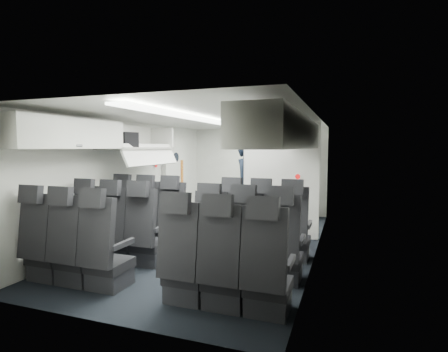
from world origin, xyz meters
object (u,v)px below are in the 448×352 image
Objects in this scene: seat_row_rear at (143,261)px; flight_attendant at (246,183)px; seat_row_front at (205,227)px; seat_row_mid at (179,241)px; boarding_door at (174,179)px; galley_unit at (294,178)px; carry_on_bag at (124,140)px.

flight_attendant is at bearing 89.56° from seat_row_rear.
seat_row_front is 1.80m from seat_row_rear.
boarding_door is (-1.64, 2.99, 0.55)m from seat_row_mid.
seat_row_front and seat_row_rear have the same top height.
galley_unit is at bearing 79.35° from seat_row_rear.
seat_row_mid is 3.28m from flight_attendant.
boarding_door reaches higher than flight_attendant.
seat_row_front is at bearing 90.00° from seat_row_rear.
flight_attendant is at bearing 89.22° from seat_row_front.
seat_row_rear is at bearing -164.62° from flight_attendant.
carry_on_bag reaches higher than flight_attendant.
galley_unit reaches higher than boarding_door.
seat_row_rear is at bearing -33.84° from carry_on_bag.
carry_on_bag is at bearing 130.20° from seat_row_rear.
carry_on_bag is at bearing -124.57° from galley_unit.
galley_unit is at bearing 77.12° from seat_row_mid.
seat_row_mid is at bearing -90.00° from seat_row_front.
galley_unit is 1.02× the size of boarding_door.
seat_row_mid is 1.86× the size of flight_attendant.
seat_row_mid is 1.00× the size of seat_row_rear.
carry_on_bag is (0.24, -2.23, 0.85)m from boarding_door.
seat_row_rear is at bearing -67.13° from boarding_door.
galley_unit is 4.22m from carry_on_bag.
boarding_door is at bearing 128.16° from seat_row_front.
seat_row_front is 0.90m from seat_row_mid.
galley_unit is (0.95, 5.05, 0.55)m from seat_row_rear.
seat_row_front is 1.00× the size of seat_row_mid.
galley_unit reaches higher than seat_row_mid.
flight_attendant is 3.01m from carry_on_bag.
seat_row_rear is 5.17m from galley_unit.
seat_row_mid is 8.01× the size of carry_on_bag.
seat_row_front is 2.40m from flight_attendant.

